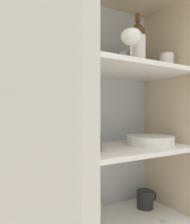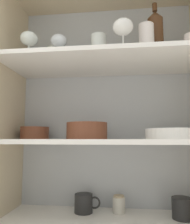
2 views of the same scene
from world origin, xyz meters
The scene contains 19 objects.
cupboard_back_panel centered at (0.00, 0.39, 0.74)m, with size 0.98×0.02×1.48m, color #B2B7BC.
cupboard_side_left centered at (-0.48, 0.19, 0.74)m, with size 0.02×0.42×1.48m, color #CCB793.
shelf_board_lower centered at (0.00, 0.19, 0.35)m, with size 0.95×0.38×0.02m, color white.
shelf_board_middle centered at (0.00, 0.19, 0.71)m, with size 0.95×0.38×0.02m, color white.
shelf_board_upper centered at (0.00, 0.19, 1.09)m, with size 0.95×0.38×0.02m, color white.
tumbler_glass_1 centered at (0.20, 0.14, 1.17)m, with size 0.07×0.07×0.15m.
tumbler_glass_2 centered at (0.26, 0.31, 1.16)m, with size 0.08×0.08×0.11m.
tumbler_glass_3 centered at (-0.02, 0.21, 1.17)m, with size 0.08×0.08×0.14m.
tumbler_glass_4 centered at (-0.29, 0.31, 1.17)m, with size 0.08×0.08×0.13m.
wine_glass_0 centered at (-0.36, 0.15, 1.21)m, with size 0.09×0.09×0.15m.
wine_glass_1 centered at (-0.22, 0.19, 1.21)m, with size 0.08×0.08×0.15m.
wine_glass_2 centered at (0.10, 0.06, 1.20)m, with size 0.09×0.09×0.14m.
wine_bottle centered at (0.26, 0.20, 1.22)m, with size 0.07×0.07×0.29m.
plate_stack_white centered at (0.31, 0.17, 0.75)m, with size 0.24×0.24×0.04m.
mixing_bowl_large centered at (-0.08, 0.20, 0.76)m, with size 0.19×0.19×0.08m.
serving_bowl_small centered at (-0.37, 0.28, 0.76)m, with size 0.15×0.15×0.06m.
coffee_mug_primary centered at (-0.11, 0.29, 0.41)m, with size 0.13×0.09×0.09m.
coffee_mug_extra_1 centered at (0.36, 0.25, 0.41)m, with size 0.13×0.09×0.09m.
storage_jar centered at (0.07, 0.30, 0.40)m, with size 0.06×0.06×0.08m.
Camera 2 is at (0.08, -0.83, 0.73)m, focal length 35.00 mm.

